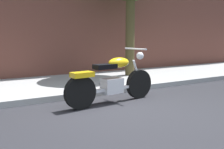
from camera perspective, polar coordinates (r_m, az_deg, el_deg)
The scene contains 3 objects.
ground_plane at distance 5.06m, azimuth 2.79°, elevation -7.88°, with size 60.00×60.00×0.00m, color #28282D.
sidewalk at distance 7.43m, azimuth -8.83°, elevation -2.12°, with size 23.32×2.92×0.14m, color #A0A0A0.
motorcycle at distance 5.46m, azimuth -0.05°, elevation -1.54°, with size 2.21×0.70×1.16m.
Camera 1 is at (-2.65, -4.06, 1.42)m, focal length 41.22 mm.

